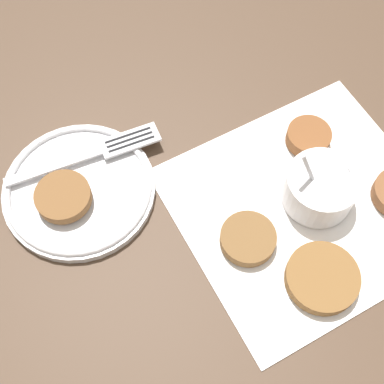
{
  "coord_description": "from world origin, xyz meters",
  "views": [
    {
      "loc": [
        -0.22,
        -0.24,
        0.59
      ],
      "look_at": [
        -0.12,
        0.03,
        0.02
      ],
      "focal_mm": 50.0,
      "sensor_mm": 36.0,
      "label": 1
    }
  ],
  "objects_px": {
    "fritter_on_plate": "(63,197)",
    "fork": "(100,151)",
    "sauce_bowl": "(320,189)",
    "serving_plate": "(79,189)"
  },
  "relations": [
    {
      "from": "sauce_bowl",
      "to": "serving_plate",
      "type": "xyz_separation_m",
      "value": [
        -0.27,
        0.11,
        -0.02
      ]
    },
    {
      "from": "sauce_bowl",
      "to": "fritter_on_plate",
      "type": "relative_size",
      "value": 1.45
    },
    {
      "from": "sauce_bowl",
      "to": "serving_plate",
      "type": "relative_size",
      "value": 0.52
    },
    {
      "from": "sauce_bowl",
      "to": "fritter_on_plate",
      "type": "distance_m",
      "value": 0.31
    },
    {
      "from": "fritter_on_plate",
      "to": "sauce_bowl",
      "type": "bearing_deg",
      "value": -18.43
    },
    {
      "from": "sauce_bowl",
      "to": "serving_plate",
      "type": "height_order",
      "value": "sauce_bowl"
    },
    {
      "from": "serving_plate",
      "to": "fork",
      "type": "xyz_separation_m",
      "value": [
        0.04,
        0.04,
        0.01
      ]
    },
    {
      "from": "fork",
      "to": "fritter_on_plate",
      "type": "bearing_deg",
      "value": -139.76
    },
    {
      "from": "fritter_on_plate",
      "to": "fork",
      "type": "height_order",
      "value": "fritter_on_plate"
    },
    {
      "from": "sauce_bowl",
      "to": "fritter_on_plate",
      "type": "xyz_separation_m",
      "value": [
        -0.29,
        0.1,
        -0.0
      ]
    }
  ]
}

